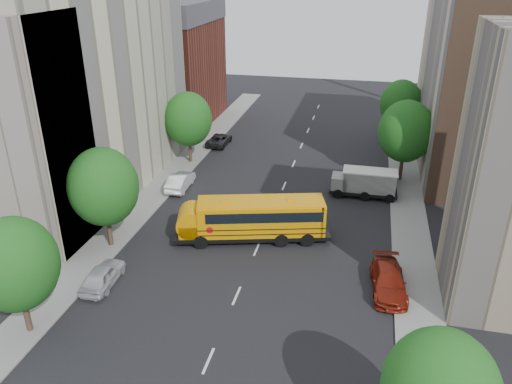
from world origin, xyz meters
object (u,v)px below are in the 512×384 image
(street_tree_5, at_px, (401,104))
(parked_car_2, at_px, (219,139))
(parked_car_0, at_px, (103,275))
(parked_car_1, at_px, (180,181))
(street_tree_0, at_px, (15,264))
(street_tree_1, at_px, (103,187))
(street_tree_4, at_px, (406,131))
(safari_truck, at_px, (364,183))
(school_bus, at_px, (250,218))
(parked_car_3, at_px, (388,281))
(parked_car_4, at_px, (386,179))
(street_tree_2, at_px, (188,119))

(street_tree_5, xyz_separation_m, parked_car_2, (-20.60, -5.83, -4.05))
(parked_car_0, xyz_separation_m, parked_car_1, (-0.54, 15.99, 0.04))
(street_tree_0, distance_m, street_tree_1, 10.00)
(street_tree_4, height_order, safari_truck, street_tree_4)
(street_tree_5, xyz_separation_m, parked_car_0, (-20.06, -34.77, -3.97))
(parked_car_1, bearing_deg, school_bus, 135.98)
(street_tree_5, relative_size, parked_car_3, 1.43)
(street_tree_1, bearing_deg, street_tree_4, 39.29)
(parked_car_2, relative_size, parked_car_3, 0.90)
(street_tree_0, relative_size, parked_car_4, 1.71)
(street_tree_2, xyz_separation_m, parked_car_2, (1.40, 6.17, -4.17))
(street_tree_1, distance_m, parked_car_0, 6.66)
(parked_car_1, relative_size, parked_car_2, 0.99)
(school_bus, distance_m, parked_car_3, 11.43)
(street_tree_5, relative_size, parked_car_4, 1.73)
(parked_car_3, bearing_deg, parked_car_1, 141.77)
(street_tree_5, xyz_separation_m, parked_car_3, (-1.40, -31.22, -3.94))
(parked_car_2, bearing_deg, street_tree_5, -162.74)
(street_tree_1, relative_size, school_bus, 0.64)
(safari_truck, height_order, parked_car_2, safari_truck)
(parked_car_0, bearing_deg, parked_car_2, -91.99)
(parked_car_0, height_order, parked_car_4, parked_car_4)
(street_tree_4, bearing_deg, parked_car_0, -131.38)
(parked_car_4, bearing_deg, safari_truck, -121.76)
(street_tree_4, bearing_deg, safari_truck, -126.50)
(street_tree_2, distance_m, parked_car_2, 7.58)
(parked_car_0, bearing_deg, school_bus, -138.46)
(parked_car_1, height_order, parked_car_4, parked_car_1)
(parked_car_2, bearing_deg, parked_car_3, 128.56)
(street_tree_1, relative_size, street_tree_4, 0.98)
(street_tree_2, xyz_separation_m, school_bus, (10.18, -14.64, -2.93))
(street_tree_2, height_order, parked_car_1, street_tree_2)
(safari_truck, bearing_deg, street_tree_2, 166.17)
(safari_truck, relative_size, parked_car_1, 1.30)
(street_tree_5, relative_size, parked_car_1, 1.60)
(parked_car_0, bearing_deg, parked_car_4, -134.83)
(parked_car_0, distance_m, parked_car_3, 18.99)
(street_tree_0, relative_size, parked_car_2, 1.57)
(street_tree_5, height_order, parked_car_4, street_tree_5)
(street_tree_0, relative_size, street_tree_2, 0.96)
(street_tree_1, bearing_deg, parked_car_4, 38.05)
(street_tree_4, distance_m, school_bus, 19.08)
(parked_car_2, height_order, parked_car_3, parked_car_3)
(street_tree_5, bearing_deg, safari_truck, -101.64)
(safari_truck, bearing_deg, parked_car_1, -172.71)
(parked_car_1, bearing_deg, parked_car_4, -167.86)
(street_tree_0, relative_size, school_bus, 0.60)
(school_bus, distance_m, parked_car_4, 16.52)
(parked_car_2, distance_m, parked_car_4, 20.82)
(street_tree_4, height_order, school_bus, street_tree_4)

